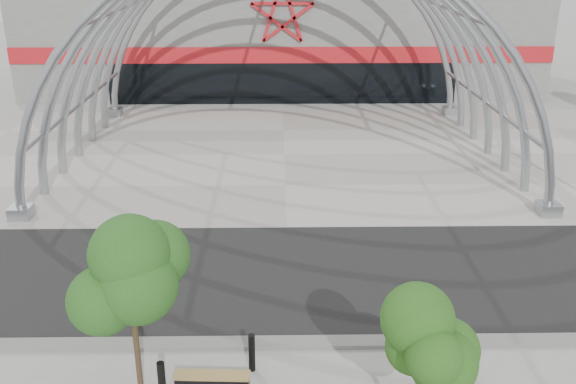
{
  "coord_description": "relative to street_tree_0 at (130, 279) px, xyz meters",
  "views": [
    {
      "loc": [
        -0.29,
        -14.31,
        9.84
      ],
      "look_at": [
        0.0,
        4.0,
        2.6
      ],
      "focal_mm": 40.0,
      "sensor_mm": 36.0,
      "label": 1
    }
  ],
  "objects": [
    {
      "name": "arena_building",
      "position": [
        3.52,
        35.53,
        0.99
      ],
      "size": [
        34.0,
        15.24,
        8.0
      ],
      "color": "slate",
      "rests_on": "ground"
    },
    {
      "name": "bollard_4",
      "position": [
        7.7,
        0.59,
        -2.55
      ],
      "size": [
        0.14,
        0.14,
        0.9
      ],
      "primitive_type": "cylinder",
      "color": "black",
      "rests_on": "ground"
    },
    {
      "name": "ground",
      "position": [
        3.52,
        2.08,
        -3.0
      ],
      "size": [
        140.0,
        140.0,
        0.0
      ],
      "primitive_type": "plane",
      "color": "gray",
      "rests_on": "ground"
    },
    {
      "name": "bollard_0",
      "position": [
        -0.65,
        2.77,
        -2.55
      ],
      "size": [
        0.14,
        0.14,
        0.89
      ],
      "primitive_type": "cylinder",
      "color": "black",
      "rests_on": "ground"
    },
    {
      "name": "vault_canopy",
      "position": [
        3.52,
        17.58,
        -2.98
      ],
      "size": [
        20.8,
        15.8,
        20.36
      ],
      "color": "#92969B",
      "rests_on": "ground"
    },
    {
      "name": "street_tree_0",
      "position": [
        0.0,
        0.0,
        0.0
      ],
      "size": [
        1.83,
        1.83,
        4.17
      ],
      "color": "#342916",
      "rests_on": "ground"
    },
    {
      "name": "forecourt",
      "position": [
        3.52,
        17.58,
        -2.98
      ],
      "size": [
        60.0,
        17.0,
        0.04
      ],
      "primitive_type": "cube",
      "color": "#9F9990",
      "rests_on": "ground"
    },
    {
      "name": "bench_0",
      "position": [
        1.65,
        0.15,
        -2.82
      ],
      "size": [
        1.79,
        0.48,
        0.37
      ],
      "color": "black",
      "rests_on": "ground"
    },
    {
      "name": "bollard_1",
      "position": [
        0.58,
        -0.38,
        -2.45
      ],
      "size": [
        0.18,
        0.18,
        1.1
      ],
      "primitive_type": "cylinder",
      "color": "black",
      "rests_on": "ground"
    },
    {
      "name": "road",
      "position": [
        3.52,
        5.58,
        -2.99
      ],
      "size": [
        140.0,
        7.0,
        0.02
      ],
      "primitive_type": "cube",
      "color": "black",
      "rests_on": "ground"
    },
    {
      "name": "bollard_3",
      "position": [
        6.3,
        1.12,
        -2.49
      ],
      "size": [
        0.16,
        0.16,
        1.01
      ],
      "primitive_type": "cylinder",
      "color": "black",
      "rests_on": "ground"
    },
    {
      "name": "kerb",
      "position": [
        3.52,
        1.83,
        -2.94
      ],
      "size": [
        60.0,
        0.5,
        0.12
      ],
      "primitive_type": "cube",
      "color": "#62625D",
      "rests_on": "ground"
    },
    {
      "name": "bollard_2",
      "position": [
        2.56,
        0.79,
        -2.49
      ],
      "size": [
        0.16,
        0.16,
        1.01
      ],
      "primitive_type": "cylinder",
      "color": "black",
      "rests_on": "ground"
    },
    {
      "name": "street_tree_1",
      "position": [
        6.03,
        -2.15,
        -0.29
      ],
      "size": [
        1.59,
        1.59,
        3.77
      ],
      "color": "black",
      "rests_on": "ground"
    }
  ]
}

